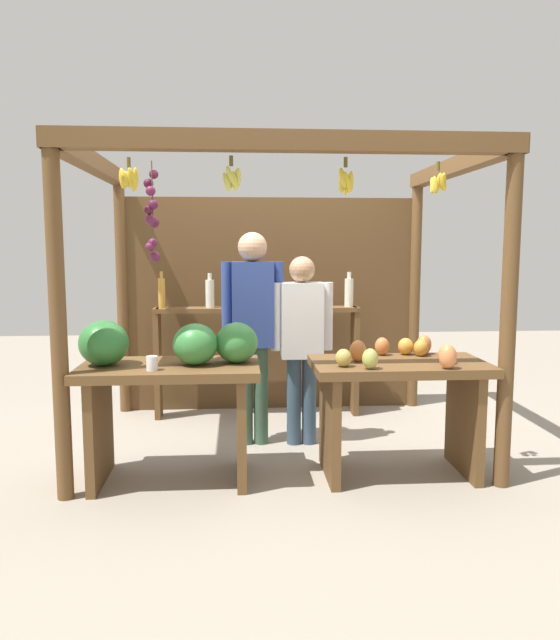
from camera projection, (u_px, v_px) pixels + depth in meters
name	position (u px, v px, depth m)	size (l,w,h in m)	color
ground_plane	(278.00, 441.00, 4.76)	(12.00, 12.00, 0.00)	gray
market_stall	(274.00, 273.00, 5.02)	(2.88, 2.10, 2.22)	brown
fruit_counter_left	(171.00, 375.00, 3.88)	(1.24, 0.64, 1.07)	brown
fruit_counter_right	(399.00, 391.00, 4.00)	(1.16, 0.66, 0.93)	brown
bottle_shelf_unit	(258.00, 331.00, 5.40)	(1.85, 0.22, 1.33)	brown
vendor_man	(253.00, 318.00, 4.59)	(0.48, 0.22, 1.65)	#3B5E46
vendor_woman	(302.00, 334.00, 4.60)	(0.48, 0.20, 1.47)	#385067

